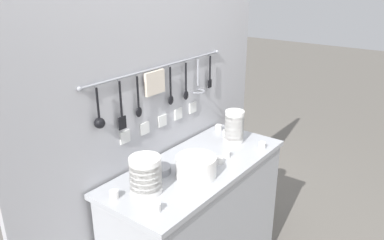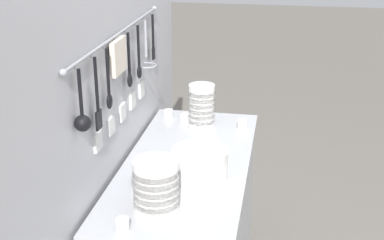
% 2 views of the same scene
% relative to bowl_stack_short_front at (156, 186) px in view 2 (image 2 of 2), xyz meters
% --- Properties ---
extents(back_wall, '(2.03, 0.11, 2.00)m').
position_rel_bowl_stack_short_front_xyz_m(back_wall, '(0.40, 0.26, -0.03)').
color(back_wall, '#B2B2B7').
rests_on(back_wall, ground).
extents(bowl_stack_short_front, '(0.16, 0.16, 0.19)m').
position_rel_bowl_stack_short_front_xyz_m(bowl_stack_short_front, '(0.00, 0.00, 0.00)').
color(bowl_stack_short_front, white).
rests_on(bowl_stack_short_front, counter).
extents(bowl_stack_nested_right, '(0.13, 0.13, 0.22)m').
position_rel_bowl_stack_short_front_xyz_m(bowl_stack_nested_right, '(0.80, -0.03, 0.01)').
color(bowl_stack_nested_right, white).
rests_on(bowl_stack_nested_right, counter).
extents(plate_stack, '(0.23, 0.23, 0.12)m').
position_rel_bowl_stack_short_front_xyz_m(plate_stack, '(0.28, -0.11, -0.04)').
color(plate_stack, white).
rests_on(plate_stack, counter).
extents(steel_mixing_bowl, '(0.13, 0.13, 0.04)m').
position_rel_bowl_stack_short_front_xyz_m(steel_mixing_bowl, '(0.19, 0.08, -0.08)').
color(steel_mixing_bowl, '#93969E').
rests_on(steel_mixing_bowl, counter).
extents(cup_edge_near, '(0.05, 0.05, 0.04)m').
position_rel_bowl_stack_short_front_xyz_m(cup_edge_near, '(-0.10, -0.16, -0.08)').
color(cup_edge_near, white).
rests_on(cup_edge_near, counter).
extents(cup_back_right, '(0.05, 0.05, 0.04)m').
position_rel_bowl_stack_short_front_xyz_m(cup_back_right, '(0.86, 0.06, -0.08)').
color(cup_back_right, white).
rests_on(cup_back_right, counter).
extents(cup_back_left, '(0.05, 0.05, 0.04)m').
position_rel_bowl_stack_short_front_xyz_m(cup_back_left, '(0.83, -0.23, -0.08)').
color(cup_back_left, white).
rests_on(cup_back_left, counter).
extents(cup_mid_row, '(0.05, 0.05, 0.04)m').
position_rel_bowl_stack_short_front_xyz_m(cup_mid_row, '(0.91, 0.16, -0.08)').
color(cup_mid_row, white).
rests_on(cup_mid_row, counter).
extents(cup_beside_plates, '(0.05, 0.05, 0.04)m').
position_rel_bowl_stack_short_front_xyz_m(cup_beside_plates, '(0.58, -0.12, -0.08)').
color(cup_beside_plates, white).
rests_on(cup_beside_plates, counter).
extents(cup_by_caddy, '(0.05, 0.05, 0.04)m').
position_rel_bowl_stack_short_front_xyz_m(cup_by_caddy, '(-0.14, 0.08, -0.08)').
color(cup_by_caddy, white).
rests_on(cup_by_caddy, counter).
extents(cup_front_right, '(0.05, 0.05, 0.04)m').
position_rel_bowl_stack_short_front_xyz_m(cup_front_right, '(0.48, -0.13, -0.08)').
color(cup_front_right, white).
rests_on(cup_front_right, counter).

